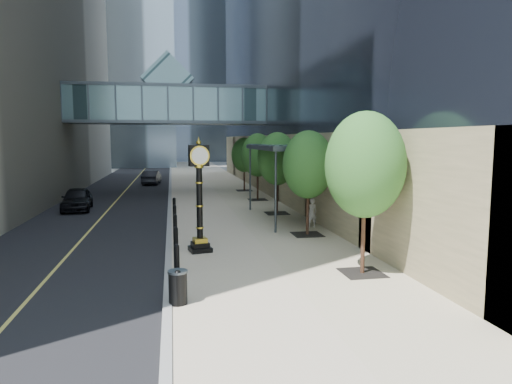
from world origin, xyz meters
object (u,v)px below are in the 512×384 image
pedestrian (312,213)px  car_far (152,177)px  trash_bin (178,288)px  street_clock (200,204)px  car_near (77,199)px

pedestrian → car_far: (-9.26, 25.63, -0.10)m
trash_bin → pedestrian: bearing=55.0°
street_clock → pedestrian: size_ratio=2.96×
trash_bin → car_far: (-2.19, 35.74, 0.22)m
trash_bin → car_near: 19.80m
trash_bin → car_near: car_near is taller
pedestrian → car_far: size_ratio=0.36×
street_clock → trash_bin: street_clock is taller
car_near → car_far: bearing=71.6°
street_clock → trash_bin: 6.23m
pedestrian → street_clock: bearing=29.6°
pedestrian → car_near: (-13.35, 8.66, -0.07)m
street_clock → pedestrian: (6.09, 4.15, -1.21)m
trash_bin → pedestrian: (7.08, 10.11, 0.32)m
trash_bin → pedestrian: pedestrian is taller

